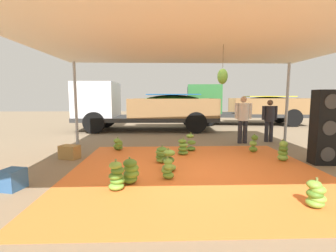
{
  "coord_description": "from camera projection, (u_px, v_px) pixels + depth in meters",
  "views": [
    {
      "loc": [
        -0.83,
        -5.37,
        1.7
      ],
      "look_at": [
        -0.6,
        1.48,
        0.86
      ],
      "focal_mm": 25.86,
      "sensor_mm": 36.0,
      "label": 1
    }
  ],
  "objects": [
    {
      "name": "banana_bunch_5",
      "position": [
        118.0,
        145.0,
        7.65
      ],
      "size": [
        0.34,
        0.33,
        0.42
      ],
      "color": "#477523",
      "rests_on": "tarp_orange"
    },
    {
      "name": "banana_bunch_6",
      "position": [
        130.0,
        172.0,
        4.72
      ],
      "size": [
        0.48,
        0.44,
        0.52
      ],
      "color": "#518428",
      "rests_on": "tarp_orange"
    },
    {
      "name": "worker_0",
      "position": [
        243.0,
        116.0,
        8.76
      ],
      "size": [
        0.63,
        0.38,
        1.71
      ],
      "color": "#26262D",
      "rests_on": "ground"
    },
    {
      "name": "banana_bunch_2",
      "position": [
        316.0,
        195.0,
        3.7
      ],
      "size": [
        0.36,
        0.35,
        0.46
      ],
      "color": "#6B9E38",
      "rests_on": "tarp_orange"
    },
    {
      "name": "tent_canopy",
      "position": [
        199.0,
        41.0,
        5.13
      ],
      "size": [
        8.0,
        7.0,
        2.96
      ],
      "color": "#9EA0A5",
      "rests_on": "ground"
    },
    {
      "name": "banana_bunch_0",
      "position": [
        117.0,
        177.0,
        4.4
      ],
      "size": [
        0.4,
        0.41,
        0.57
      ],
      "color": "#6B9E38",
      "rests_on": "tarp_orange"
    },
    {
      "name": "banana_bunch_10",
      "position": [
        191.0,
        143.0,
        7.57
      ],
      "size": [
        0.36,
        0.35,
        0.58
      ],
      "color": "#518428",
      "rests_on": "tarp_orange"
    },
    {
      "name": "crate_0",
      "position": [
        12.0,
        179.0,
        4.43
      ],
      "size": [
        0.44,
        0.46,
        0.37
      ],
      "primitive_type": "cube",
      "rotation": [
        0.0,
        0.0,
        -0.24
      ],
      "color": "#335B8E",
      "rests_on": "ground"
    },
    {
      "name": "cargo_truck_far",
      "position": [
        240.0,
        105.0,
        14.8
      ],
      "size": [
        7.27,
        3.02,
        2.4
      ],
      "color": "#2D2D2D",
      "rests_on": "ground"
    },
    {
      "name": "banana_bunch_8",
      "position": [
        168.0,
        169.0,
        4.99
      ],
      "size": [
        0.33,
        0.34,
        0.47
      ],
      "color": "#60932D",
      "rests_on": "tarp_orange"
    },
    {
      "name": "crate_1",
      "position": [
        70.0,
        152.0,
        6.63
      ],
      "size": [
        0.58,
        0.47,
        0.37
      ],
      "primitive_type": "cube",
      "rotation": [
        0.0,
        0.0,
        -0.33
      ],
      "color": "olive",
      "rests_on": "ground"
    },
    {
      "name": "ground_plane",
      "position": [
        183.0,
        145.0,
        8.54
      ],
      "size": [
        40.0,
        40.0,
        0.0
      ],
      "primitive_type": "plane",
      "color": "#7F6B51"
    },
    {
      "name": "cargo_truck_main",
      "position": [
        141.0,
        106.0,
        12.2
      ],
      "size": [
        7.0,
        2.71,
        2.4
      ],
      "color": "#2D2D2D",
      "rests_on": "ground"
    },
    {
      "name": "banana_bunch_4",
      "position": [
        183.0,
        147.0,
        7.06
      ],
      "size": [
        0.38,
        0.4,
        0.51
      ],
      "color": "#6B9E38",
      "rests_on": "tarp_orange"
    },
    {
      "name": "banana_bunch_7",
      "position": [
        283.0,
        151.0,
        6.37
      ],
      "size": [
        0.37,
        0.39,
        0.57
      ],
      "color": "#75A83D",
      "rests_on": "tarp_orange"
    },
    {
      "name": "speaker_stack",
      "position": [
        324.0,
        127.0,
        6.02
      ],
      "size": [
        0.56,
        0.41,
        1.87
      ],
      "color": "black",
      "rests_on": "ground"
    },
    {
      "name": "banana_bunch_1",
      "position": [
        254.0,
        144.0,
        7.38
      ],
      "size": [
        0.33,
        0.32,
        0.56
      ],
      "color": "#60932D",
      "rests_on": "tarp_orange"
    },
    {
      "name": "banana_bunch_3",
      "position": [
        162.0,
        155.0,
        6.23
      ],
      "size": [
        0.45,
        0.45,
        0.45
      ],
      "color": "#75A83D",
      "rests_on": "tarp_orange"
    },
    {
      "name": "worker_1",
      "position": [
        269.0,
        117.0,
        9.05
      ],
      "size": [
        0.58,
        0.35,
        1.58
      ],
      "color": "#26262D",
      "rests_on": "ground"
    },
    {
      "name": "banana_bunch_9",
      "position": [
        169.0,
        161.0,
        5.53
      ],
      "size": [
        0.46,
        0.46,
        0.53
      ],
      "color": "#6B9E38",
      "rests_on": "tarp_orange"
    },
    {
      "name": "tarp_orange",
      "position": [
        196.0,
        171.0,
        5.56
      ],
      "size": [
        5.74,
        5.42,
        0.01
      ],
      "primitive_type": "cube",
      "color": "orange",
      "rests_on": "ground"
    }
  ]
}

